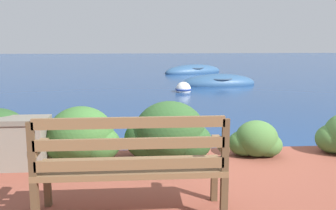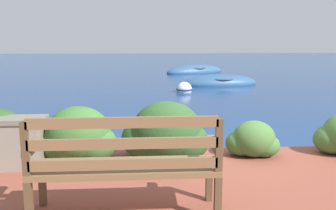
{
  "view_description": "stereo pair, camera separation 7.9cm",
  "coord_description": "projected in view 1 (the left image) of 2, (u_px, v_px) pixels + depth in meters",
  "views": [
    {
      "loc": [
        -1.01,
        -5.09,
        1.77
      ],
      "look_at": [
        -0.32,
        3.91,
        0.16
      ],
      "focal_mm": 40.0,
      "sensor_mm": 36.0,
      "label": 1
    },
    {
      "loc": [
        -0.93,
        -5.1,
        1.77
      ],
      "look_at": [
        -0.32,
        3.91,
        0.16
      ],
      "focal_mm": 40.0,
      "sensor_mm": 36.0,
      "label": 2
    }
  ],
  "objects": [
    {
      "name": "hedge_clump_right",
      "position": [
        256.0,
        141.0,
        4.97
      ],
      "size": [
        0.71,
        0.51,
        0.48
      ],
      "color": "#426B33",
      "rests_on": "patio_terrace"
    },
    {
      "name": "hedge_clump_centre",
      "position": [
        168.0,
        135.0,
        4.8
      ],
      "size": [
        1.13,
        0.81,
        0.77
      ],
      "color": "#284C23",
      "rests_on": "patio_terrace"
    },
    {
      "name": "hedge_clump_left",
      "position": [
        80.0,
        137.0,
        4.77
      ],
      "size": [
        1.04,
        0.75,
        0.7
      ],
      "color": "#38662D",
      "rests_on": "patio_terrace"
    },
    {
      "name": "mooring_buoy",
      "position": [
        183.0,
        89.0,
        12.49
      ],
      "size": [
        0.56,
        0.56,
        0.51
      ],
      "color": "white",
      "rests_on": "ground_plane"
    },
    {
      "name": "park_bench",
      "position": [
        131.0,
        163.0,
        3.23
      ],
      "size": [
        1.65,
        0.48,
        0.93
      ],
      "rotation": [
        0.0,
        0.0,
        -0.11
      ],
      "color": "brown",
      "rests_on": "patio_terrace"
    },
    {
      "name": "rowboat_mid",
      "position": [
        193.0,
        72.0,
        19.46
      ],
      "size": [
        3.46,
        2.44,
        0.76
      ],
      "rotation": [
        0.0,
        0.0,
        0.44
      ],
      "color": "#2D517A",
      "rests_on": "ground_plane"
    },
    {
      "name": "rowboat_nearest",
      "position": [
        219.0,
        83.0,
        14.4
      ],
      "size": [
        3.06,
        1.55,
        0.74
      ],
      "rotation": [
        0.0,
        0.0,
        3.28
      ],
      "color": "#2D517A",
      "rests_on": "ground_plane"
    },
    {
      "name": "ground_plane",
      "position": [
        211.0,
        163.0,
        5.39
      ],
      "size": [
        80.0,
        80.0,
        0.0
      ],
      "color": "navy"
    }
  ]
}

